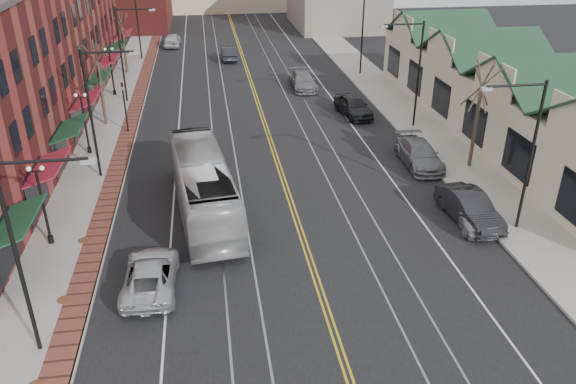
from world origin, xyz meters
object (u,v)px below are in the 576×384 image
object	(u,v)px
parked_car_c	(419,154)
parked_car_d	(353,106)
parked_car_a	(472,212)
transit_bus	(203,186)
parked_suv	(150,274)
parked_car_b	(469,208)

from	to	relation	value
parked_car_c	parked_car_d	world-z (taller)	parked_car_d
parked_car_a	parked_car_c	world-z (taller)	parked_car_c
parked_car_c	transit_bus	bearing A→B (deg)	-161.36
parked_suv	parked_car_d	size ratio (longest dim) A/B	1.01
parked_car_a	parked_car_d	size ratio (longest dim) A/B	0.88
parked_car_b	parked_car_d	world-z (taller)	parked_car_d
transit_bus	parked_car_a	bearing A→B (deg)	159.61
parked_car_a	parked_car_c	distance (m)	7.99
parked_suv	parked_car_c	distance (m)	20.25
parked_car_a	parked_car_b	distance (m)	0.32
parked_suv	parked_car_b	distance (m)	17.19
transit_bus	parked_car_b	distance (m)	14.68
transit_bus	parked_suv	distance (m)	7.36
parked_car_b	parked_car_c	size ratio (longest dim) A/B	0.93
parked_car_b	parked_car_c	xyz separation A→B (m)	(0.00, 7.68, -0.04)
parked_car_d	parked_car_a	bearing A→B (deg)	-92.44
transit_bus	parked_car_a	xyz separation A→B (m)	(14.30, -3.53, -0.90)
parked_car_a	parked_suv	bearing A→B (deg)	-162.93
parked_car_a	parked_car_d	bearing A→B (deg)	101.42
parked_suv	parked_car_c	bearing A→B (deg)	-144.24
parked_car_c	parked_car_d	distance (m)	10.69
parked_suv	parked_car_d	distance (m)	26.50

